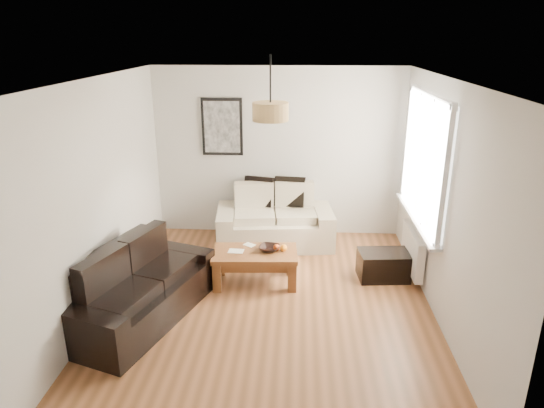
# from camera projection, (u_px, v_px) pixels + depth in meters

# --- Properties ---
(floor) EXTENTS (4.50, 4.50, 0.00)m
(floor) POSITION_uv_depth(u_px,v_px,m) (269.00, 304.00, 5.74)
(floor) COLOR brown
(floor) RESTS_ON ground
(ceiling) EXTENTS (3.80, 4.50, 0.00)m
(ceiling) POSITION_uv_depth(u_px,v_px,m) (269.00, 79.00, 4.87)
(ceiling) COLOR white
(ceiling) RESTS_ON floor
(wall_back) EXTENTS (3.80, 0.04, 2.60)m
(wall_back) POSITION_uv_depth(u_px,v_px,m) (278.00, 153.00, 7.42)
(wall_back) COLOR silver
(wall_back) RESTS_ON floor
(wall_front) EXTENTS (3.80, 0.04, 2.60)m
(wall_front) POSITION_uv_depth(u_px,v_px,m) (247.00, 312.00, 3.19)
(wall_front) COLOR silver
(wall_front) RESTS_ON floor
(wall_left) EXTENTS (0.04, 4.50, 2.60)m
(wall_left) POSITION_uv_depth(u_px,v_px,m) (100.00, 198.00, 5.41)
(wall_left) COLOR silver
(wall_left) RESTS_ON floor
(wall_right) EXTENTS (0.04, 4.50, 2.60)m
(wall_right) POSITION_uv_depth(u_px,v_px,m) (445.00, 204.00, 5.20)
(wall_right) COLOR silver
(wall_right) RESTS_ON floor
(window_bay) EXTENTS (0.14, 1.90, 1.60)m
(window_bay) POSITION_uv_depth(u_px,v_px,m) (426.00, 159.00, 5.86)
(window_bay) COLOR white
(window_bay) RESTS_ON wall_right
(radiator) EXTENTS (0.10, 0.90, 0.52)m
(radiator) POSITION_uv_depth(u_px,v_px,m) (413.00, 250.00, 6.27)
(radiator) COLOR white
(radiator) RESTS_ON wall_right
(poster) EXTENTS (0.62, 0.04, 0.87)m
(poster) POSITION_uv_depth(u_px,v_px,m) (222.00, 127.00, 7.31)
(poster) COLOR black
(poster) RESTS_ON wall_back
(pendant_shade) EXTENTS (0.40, 0.40, 0.20)m
(pendant_shade) POSITION_uv_depth(u_px,v_px,m) (270.00, 112.00, 5.28)
(pendant_shade) COLOR tan
(pendant_shade) RESTS_ON ceiling
(loveseat_cream) EXTENTS (1.81, 1.11, 0.85)m
(loveseat_cream) POSITION_uv_depth(u_px,v_px,m) (275.00, 217.00, 7.27)
(loveseat_cream) COLOR #BBB396
(loveseat_cream) RESTS_ON floor
(sofa_leather) EXTENTS (1.46, 2.06, 0.81)m
(sofa_leather) POSITION_uv_depth(u_px,v_px,m) (138.00, 285.00, 5.35)
(sofa_leather) COLOR black
(sofa_leather) RESTS_ON floor
(coffee_table) EXTENTS (1.09, 0.64, 0.44)m
(coffee_table) POSITION_uv_depth(u_px,v_px,m) (255.00, 267.00, 6.17)
(coffee_table) COLOR brown
(coffee_table) RESTS_ON floor
(ottoman) EXTENTS (0.68, 0.47, 0.37)m
(ottoman) POSITION_uv_depth(u_px,v_px,m) (383.00, 265.00, 6.29)
(ottoman) COLOR black
(ottoman) RESTS_ON floor
(cushion_left) EXTENTS (0.47, 0.24, 0.45)m
(cushion_left) POSITION_uv_depth(u_px,v_px,m) (259.00, 191.00, 7.37)
(cushion_left) COLOR black
(cushion_left) RESTS_ON loveseat_cream
(cushion_right) EXTENTS (0.47, 0.19, 0.46)m
(cushion_right) POSITION_uv_depth(u_px,v_px,m) (290.00, 192.00, 7.34)
(cushion_right) COLOR black
(cushion_right) RESTS_ON loveseat_cream
(fruit_bowl) EXTENTS (0.31, 0.31, 0.06)m
(fruit_bowl) POSITION_uv_depth(u_px,v_px,m) (269.00, 248.00, 6.12)
(fruit_bowl) COLOR black
(fruit_bowl) RESTS_ON coffee_table
(orange_a) EXTENTS (0.09, 0.09, 0.09)m
(orange_a) POSITION_uv_depth(u_px,v_px,m) (277.00, 247.00, 6.12)
(orange_a) COLOR #E34B13
(orange_a) RESTS_ON fruit_bowl
(orange_b) EXTENTS (0.10, 0.10, 0.09)m
(orange_b) POSITION_uv_depth(u_px,v_px,m) (284.00, 248.00, 6.10)
(orange_b) COLOR orange
(orange_b) RESTS_ON fruit_bowl
(orange_c) EXTENTS (0.09, 0.09, 0.07)m
(orange_c) POSITION_uv_depth(u_px,v_px,m) (276.00, 247.00, 6.12)
(orange_c) COLOR orange
(orange_c) RESTS_ON fruit_bowl
(papers) EXTENTS (0.20, 0.15, 0.01)m
(papers) POSITION_uv_depth(u_px,v_px,m) (236.00, 251.00, 6.10)
(papers) COLOR white
(papers) RESTS_ON coffee_table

